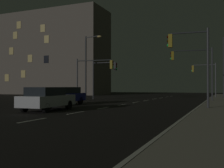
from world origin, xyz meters
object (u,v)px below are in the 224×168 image
at_px(street_lamp_mid_block, 224,62).
at_px(traffic_light_far_right, 194,63).
at_px(street_lamp_median, 88,61).
at_px(traffic_light_overhead_east, 204,73).
at_px(building_distant, 52,54).
at_px(car_oncoming, 65,95).
at_px(traffic_light_far_center, 190,53).
at_px(traffic_light_near_right, 94,70).
at_px(car, 47,98).
at_px(traffic_light_mid_left, 104,72).

bearing_deg(street_lamp_mid_block, traffic_light_far_right, -107.56).
distance_m(street_lamp_mid_block, street_lamp_median, 18.61).
relative_size(traffic_light_overhead_east, building_distant, 0.20).
bearing_deg(street_lamp_mid_block, car_oncoming, -124.32).
bearing_deg(car_oncoming, traffic_light_far_center, -4.24).
relative_size(traffic_light_far_right, street_lamp_mid_block, 0.69).
height_order(traffic_light_near_right, street_lamp_median, street_lamp_median).
height_order(car, traffic_light_near_right, traffic_light_near_right).
height_order(car, traffic_light_far_center, traffic_light_far_center).
height_order(car, building_distant, building_distant).
height_order(car_oncoming, street_lamp_median, street_lamp_median).
distance_m(traffic_light_far_right, traffic_light_near_right, 11.05).
bearing_deg(traffic_light_mid_left, traffic_light_far_right, -3.21).
distance_m(car_oncoming, traffic_light_far_right, 14.37).
bearing_deg(traffic_light_far_center, street_lamp_mid_block, 83.77).
height_order(traffic_light_mid_left, traffic_light_far_center, traffic_light_far_center).
bearing_deg(street_lamp_median, traffic_light_overhead_east, 42.95).
bearing_deg(street_lamp_median, car_oncoming, -75.77).
bearing_deg(car, traffic_light_overhead_east, 72.44).
relative_size(traffic_light_near_right, traffic_light_mid_left, 0.99).
bearing_deg(traffic_light_far_center, car, -151.13).
relative_size(traffic_light_near_right, traffic_light_overhead_east, 0.99).
xyz_separation_m(traffic_light_overhead_east, traffic_light_mid_left, (-11.33, -10.11, -0.13)).
xyz_separation_m(traffic_light_overhead_east, street_lamp_median, (-12.66, -11.78, 1.13)).
bearing_deg(traffic_light_far_center, traffic_light_far_right, 94.53).
height_order(traffic_light_far_right, building_distant, building_distant).
height_order(traffic_light_overhead_east, building_distant, building_distant).
relative_size(traffic_light_far_center, street_lamp_median, 0.71).
distance_m(traffic_light_far_center, street_lamp_median, 16.16).
relative_size(car_oncoming, traffic_light_far_right, 0.80).
distance_m(traffic_light_far_right, building_distant, 36.06).
height_order(car_oncoming, traffic_light_far_center, traffic_light_far_center).
bearing_deg(car_oncoming, traffic_light_near_right, 94.71).
relative_size(traffic_light_mid_left, street_lamp_median, 0.63).
xyz_separation_m(street_lamp_mid_block, street_lamp_median, (-15.29, -10.59, -0.29)).
relative_size(car, traffic_light_far_right, 0.80).
distance_m(traffic_light_mid_left, street_lamp_median, 2.48).
relative_size(street_lamp_mid_block, building_distant, 0.34).
xyz_separation_m(car_oncoming, street_lamp_mid_block, (13.11, 19.20, 4.16)).
bearing_deg(street_lamp_median, car, -72.66).
relative_size(traffic_light_overhead_east, traffic_light_mid_left, 1.00).
bearing_deg(traffic_light_far_center, car_oncoming, 175.76).
bearing_deg(car_oncoming, traffic_light_overhead_east, 62.82).
bearing_deg(traffic_light_mid_left, traffic_light_overhead_east, 41.72).
distance_m(traffic_light_far_right, street_lamp_median, 12.34).
distance_m(traffic_light_near_right, building_distant, 29.48).
distance_m(traffic_light_overhead_east, street_lamp_median, 17.33).
relative_size(car, street_lamp_median, 0.58).
bearing_deg(street_lamp_mid_block, traffic_light_mid_left, -147.46).
height_order(traffic_light_far_center, street_lamp_median, street_lamp_median).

